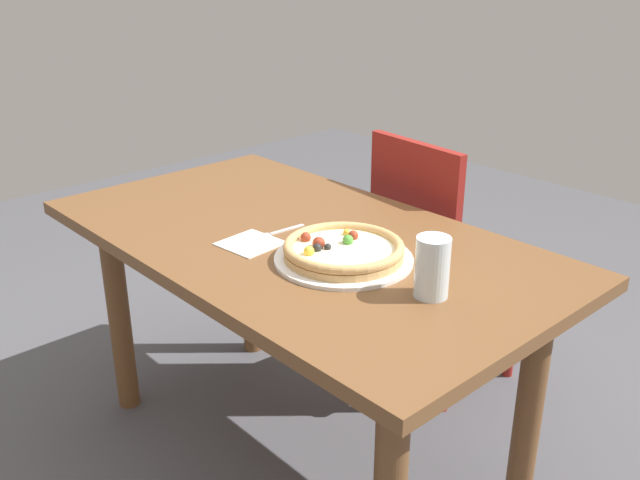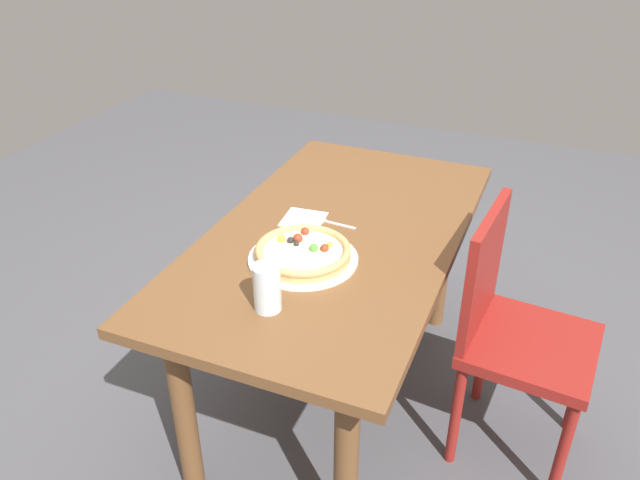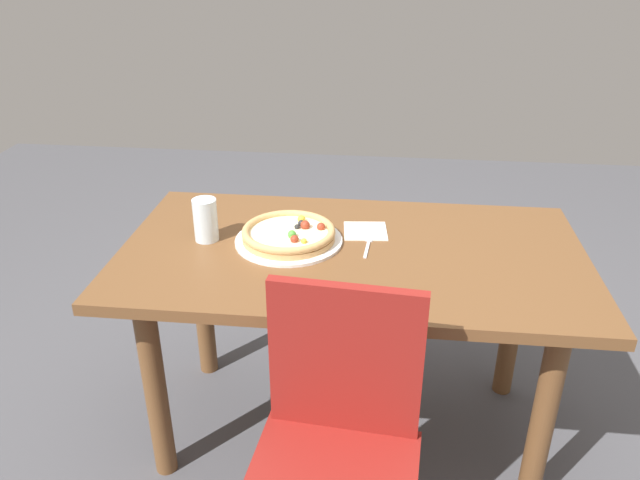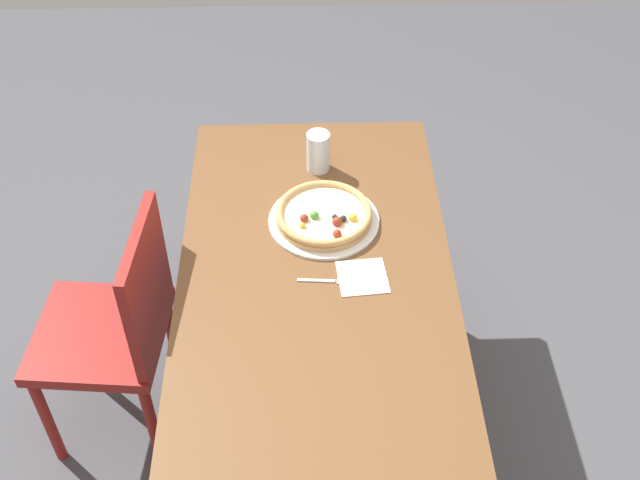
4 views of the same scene
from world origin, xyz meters
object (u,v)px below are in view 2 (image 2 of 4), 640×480
dining_table (335,258)px  pizza (303,251)px  fork (330,222)px  drinking_glass (267,288)px  napkin (304,219)px  plate (303,259)px  chair_near (512,329)px

dining_table → pizza: bearing=171.5°
pizza → fork: (0.25, 0.01, -0.03)m
drinking_glass → pizza: bearing=2.4°
fork → drinking_glass: drinking_glass is taller
fork → napkin: 0.09m
pizza → drinking_glass: drinking_glass is taller
plate → pizza: (0.00, 0.00, 0.03)m
fork → pizza: bearing=96.6°
chair_near → dining_table: bearing=-84.3°
plate → drinking_glass: 0.27m
plate → napkin: (0.24, 0.10, -0.00)m
chair_near → pizza: bearing=-66.9°
plate → napkin: bearing=23.4°
plate → napkin: 0.26m
dining_table → plate: bearing=171.7°
dining_table → napkin: 0.18m
dining_table → napkin: bearing=74.9°
drinking_glass → napkin: size_ratio=0.99×
pizza → drinking_glass: (-0.27, -0.01, 0.04)m
chair_near → pizza: chair_near is taller
drinking_glass → fork: bearing=2.5°
pizza → drinking_glass: bearing=-177.6°
chair_near → pizza: (-0.21, 0.64, 0.26)m
dining_table → chair_near: bearing=-89.4°
chair_near → drinking_glass: bearing=-48.0°
pizza → fork: pizza is taller
pizza → napkin: bearing=23.4°
pizza → napkin: pizza is taller
chair_near → napkin: size_ratio=6.35×
dining_table → drinking_glass: 0.50m
dining_table → pizza: (-0.20, 0.03, 0.14)m
dining_table → chair_near: (0.01, -0.61, -0.13)m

